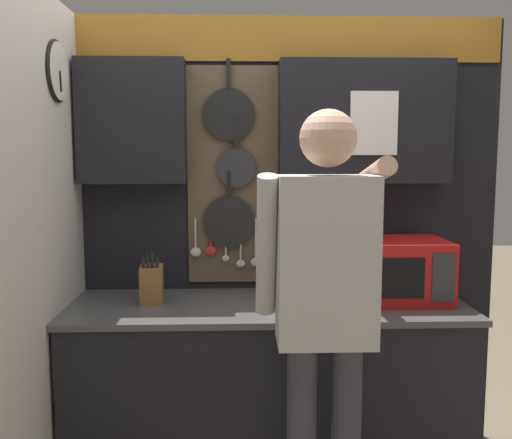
# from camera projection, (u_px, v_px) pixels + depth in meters

# --- Properties ---
(base_cabinet_counter) EXTENTS (1.94, 0.67, 0.89)m
(base_cabinet_counter) POSITION_uv_depth(u_px,v_px,m) (268.00, 391.00, 2.85)
(base_cabinet_counter) COLOR black
(base_cabinet_counter) RESTS_ON ground_plane
(back_wall_unit) EXTENTS (2.51, 0.22, 2.33)m
(back_wall_unit) POSITION_uv_depth(u_px,v_px,m) (268.00, 190.00, 3.03)
(back_wall_unit) COLOR black
(back_wall_unit) RESTS_ON ground_plane
(side_wall) EXTENTS (0.07, 1.60, 2.33)m
(side_wall) POSITION_uv_depth(u_px,v_px,m) (34.00, 261.00, 2.36)
(side_wall) COLOR silver
(side_wall) RESTS_ON ground_plane
(microwave) EXTENTS (0.48, 0.37, 0.31)m
(microwave) POSITION_uv_depth(u_px,v_px,m) (396.00, 270.00, 2.84)
(microwave) COLOR red
(microwave) RESTS_ON base_cabinet_counter
(knife_block) EXTENTS (0.12, 0.16, 0.26)m
(knife_block) POSITION_uv_depth(u_px,v_px,m) (152.00, 284.00, 2.80)
(knife_block) COLOR brown
(knife_block) RESTS_ON base_cabinet_counter
(utensil_crock) EXTENTS (0.11, 0.11, 0.35)m
(utensil_crock) POSITION_uv_depth(u_px,v_px,m) (272.00, 284.00, 2.82)
(utensil_crock) COLOR white
(utensil_crock) RESTS_ON base_cabinet_counter
(person) EXTENTS (0.54, 0.69, 1.79)m
(person) POSITION_uv_depth(u_px,v_px,m) (325.00, 293.00, 2.23)
(person) COLOR #383842
(person) RESTS_ON ground_plane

